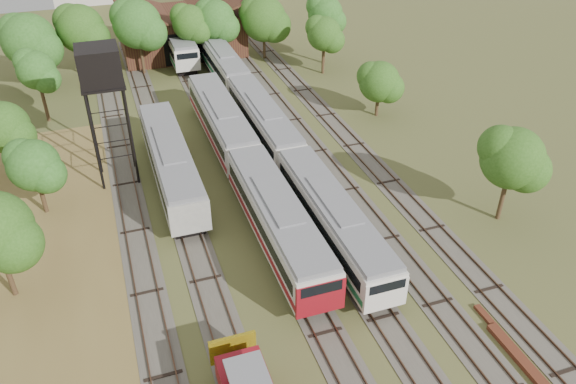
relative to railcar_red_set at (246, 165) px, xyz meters
name	(u,v)px	position (x,y,z in m)	size (l,w,h in m)	color
ground	(378,364)	(2.00, -21.29, -2.12)	(240.00, 240.00, 0.00)	#475123
dry_grass_patch	(53,342)	(-16.00, -13.29, -2.10)	(14.00, 60.00, 0.04)	brown
tracks	(250,163)	(1.33, 3.71, -2.08)	(24.60, 80.00, 0.19)	#4C473D
railcar_red_set	(246,165)	(0.00, 0.00, 0.00)	(3.24, 34.58, 4.02)	black
railcar_green_set	(264,122)	(4.00, 7.84, -0.18)	(2.98, 52.08, 3.68)	black
railcar_rear	(177,42)	(0.00, 34.65, -0.08)	(3.12, 16.08, 3.86)	black
old_grey_coach	(171,162)	(-6.00, 2.55, -0.01)	(3.13, 18.00, 3.88)	black
water_tower	(100,70)	(-10.35, 5.04, 7.97)	(3.46, 3.46, 11.97)	black
rail_pile_far	(510,344)	(10.20, -22.71, -2.01)	(0.43, 6.94, 0.23)	#5F2C1B
maintenance_shed	(181,31)	(1.00, 36.68, 0.79)	(16.45, 11.55, 7.58)	#391A14
tree_band_left	(2,192)	(-18.20, -3.38, 3.18)	(7.27, 66.35, 8.47)	#382616
tree_band_far	(160,26)	(-2.44, 29.78, 3.78)	(40.63, 9.91, 9.23)	#382616
tree_band_right	(402,89)	(17.18, 4.58, 2.76)	(5.81, 38.49, 7.93)	#382616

